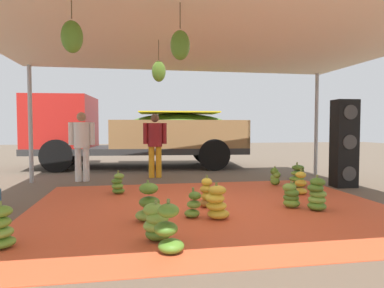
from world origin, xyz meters
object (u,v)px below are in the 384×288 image
(banana_bunch_6, at_px, (148,204))
(cargo_truck_main, at_px, (132,132))
(worker_1, at_px, (82,141))
(speaker_stack, at_px, (344,144))
(banana_bunch_5, at_px, (217,203))
(banana_bunch_7, at_px, (0,229))
(banana_bunch_3, at_px, (317,195))
(banana_bunch_8, at_px, (301,184))
(banana_bunch_4, at_px, (291,196))
(worker_0, at_px, (155,140))
(banana_bunch_11, at_px, (156,223))
(banana_bunch_10, at_px, (206,194))
(banana_bunch_13, at_px, (118,184))
(banana_bunch_9, at_px, (193,205))
(banana_bunch_14, at_px, (275,177))
(banana_bunch_12, at_px, (297,177))
(banana_bunch_2, at_px, (169,231))
(banana_bunch_0, at_px, (300,176))

(banana_bunch_6, distance_m, cargo_truck_main, 6.92)
(worker_1, height_order, speaker_stack, speaker_stack)
(banana_bunch_5, distance_m, banana_bunch_7, 2.81)
(banana_bunch_3, distance_m, banana_bunch_7, 4.55)
(banana_bunch_3, relative_size, banana_bunch_6, 0.97)
(banana_bunch_8, height_order, speaker_stack, speaker_stack)
(banana_bunch_4, xyz_separation_m, worker_0, (-2.06, 3.88, 0.81))
(banana_bunch_7, relative_size, banana_bunch_11, 1.11)
(banana_bunch_5, relative_size, banana_bunch_10, 0.99)
(banana_bunch_13, bearing_deg, banana_bunch_6, -76.09)
(banana_bunch_5, bearing_deg, banana_bunch_9, 159.95)
(banana_bunch_5, xyz_separation_m, banana_bunch_9, (-0.33, 0.12, -0.05))
(banana_bunch_5, height_order, banana_bunch_7, banana_bunch_5)
(banana_bunch_11, xyz_separation_m, banana_bunch_14, (3.01, 3.43, -0.02))
(banana_bunch_11, xyz_separation_m, speaker_stack, (4.48, 2.97, 0.78))
(banana_bunch_13, bearing_deg, banana_bunch_11, -78.76)
(banana_bunch_5, distance_m, banana_bunch_14, 3.34)
(banana_bunch_4, xyz_separation_m, banana_bunch_9, (-1.74, -0.35, -0.01))
(banana_bunch_6, relative_size, banana_bunch_10, 1.10)
(cargo_truck_main, relative_size, worker_0, 4.21)
(banana_bunch_5, distance_m, banana_bunch_13, 2.64)
(banana_bunch_10, height_order, worker_0, worker_0)
(banana_bunch_12, height_order, banana_bunch_14, banana_bunch_12)
(banana_bunch_7, distance_m, worker_0, 5.59)
(banana_bunch_2, xyz_separation_m, banana_bunch_14, (2.91, 3.89, -0.06))
(banana_bunch_5, relative_size, worker_1, 0.31)
(banana_bunch_5, distance_m, cargo_truck_main, 7.07)
(banana_bunch_8, bearing_deg, banana_bunch_3, -106.30)
(banana_bunch_7, bearing_deg, banana_bunch_11, -0.57)
(banana_bunch_9, bearing_deg, banana_bunch_3, 2.79)
(banana_bunch_2, xyz_separation_m, banana_bunch_4, (2.26, 1.73, -0.06))
(banana_bunch_13, xyz_separation_m, banana_bunch_14, (3.60, 0.47, -0.01))
(banana_bunch_4, bearing_deg, banana_bunch_8, 54.84)
(banana_bunch_6, bearing_deg, banana_bunch_13, 103.91)
(banana_bunch_4, xyz_separation_m, banana_bunch_7, (-4.10, -1.26, 0.03))
(speaker_stack, bearing_deg, banana_bunch_2, -141.92)
(banana_bunch_0, height_order, banana_bunch_14, banana_bunch_0)
(cargo_truck_main, bearing_deg, worker_0, -76.08)
(banana_bunch_9, bearing_deg, banana_bunch_7, -158.81)
(banana_bunch_12, height_order, speaker_stack, speaker_stack)
(banana_bunch_4, relative_size, banana_bunch_7, 0.84)
(banana_bunch_4, distance_m, cargo_truck_main, 7.03)
(banana_bunch_0, bearing_deg, banana_bunch_5, -135.47)
(banana_bunch_2, xyz_separation_m, banana_bunch_7, (-1.84, 0.47, -0.03))
(banana_bunch_3, height_order, banana_bunch_6, banana_bunch_6)
(banana_bunch_8, distance_m, banana_bunch_10, 2.22)
(banana_bunch_5, distance_m, banana_bunch_8, 2.55)
(banana_bunch_11, bearing_deg, cargo_truck_main, 92.42)
(banana_bunch_2, height_order, banana_bunch_12, banana_bunch_2)
(banana_bunch_8, height_order, cargo_truck_main, cargo_truck_main)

